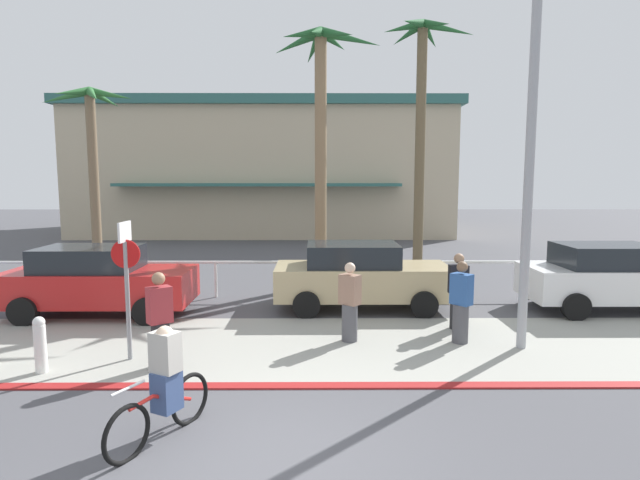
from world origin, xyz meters
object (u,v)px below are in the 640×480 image
(palm_tree_1, at_px, (91,135))
(cyclist_red_0, at_px, (164,386))
(palm_tree_3, at_px, (422,94))
(pedestrian_3, at_px, (458,295))
(pedestrian_0, at_px, (461,306))
(stop_sign_bike_lane, at_px, (126,270))
(car_tan_2, at_px, (360,275))
(palm_tree_2, at_px, (321,99))
(pedestrian_1, at_px, (350,306))
(car_white_3, at_px, (613,277))
(streetlight_curb, at_px, (537,126))
(bollard_0, at_px, (40,344))
(car_red_1, at_px, (98,280))
(pedestrian_2, at_px, (160,324))

(palm_tree_1, bearing_deg, cyclist_red_0, -63.92)
(palm_tree_3, distance_m, pedestrian_3, 9.44)
(cyclist_red_0, relative_size, pedestrian_0, 0.97)
(stop_sign_bike_lane, height_order, car_tan_2, stop_sign_bike_lane)
(cyclist_red_0, height_order, pedestrian_3, pedestrian_3)
(palm_tree_2, bearing_deg, car_tan_2, -72.14)
(pedestrian_1, height_order, pedestrian_3, pedestrian_3)
(stop_sign_bike_lane, xyz_separation_m, palm_tree_1, (-4.91, 10.20, 3.24))
(car_white_3, height_order, pedestrian_0, car_white_3)
(palm_tree_2, bearing_deg, palm_tree_1, 157.80)
(streetlight_curb, distance_m, pedestrian_0, 3.71)
(bollard_0, bearing_deg, palm_tree_3, 50.31)
(cyclist_red_0, bearing_deg, bollard_0, 141.33)
(palm_tree_1, xyz_separation_m, pedestrian_0, (11.25, -9.27, -4.13))
(car_tan_2, xyz_separation_m, cyclist_red_0, (-3.06, -6.60, -0.18))
(car_red_1, xyz_separation_m, pedestrian_2, (2.57, -3.55, -0.07))
(streetlight_curb, relative_size, car_red_1, 1.70)
(streetlight_curb, height_order, car_red_1, streetlight_curb)
(car_red_1, distance_m, pedestrian_2, 4.39)
(pedestrian_0, distance_m, pedestrian_1, 2.24)
(stop_sign_bike_lane, distance_m, bollard_0, 1.85)
(pedestrian_3, bearing_deg, bollard_0, -161.94)
(stop_sign_bike_lane, xyz_separation_m, bollard_0, (-1.28, -0.64, -1.16))
(stop_sign_bike_lane, relative_size, palm_tree_1, 0.38)
(palm_tree_3, bearing_deg, car_tan_2, -114.34)
(palm_tree_3, relative_size, pedestrian_1, 5.38)
(palm_tree_2, bearing_deg, pedestrian_0, -64.50)
(cyclist_red_0, relative_size, pedestrian_1, 1.00)
(car_tan_2, xyz_separation_m, pedestrian_1, (-0.43, -2.69, -0.11))
(stop_sign_bike_lane, distance_m, cyclist_red_0, 3.37)
(pedestrian_1, distance_m, pedestrian_2, 3.71)
(car_tan_2, xyz_separation_m, pedestrian_2, (-3.84, -4.15, -0.07))
(pedestrian_0, bearing_deg, car_tan_2, 122.70)
(car_red_1, xyz_separation_m, pedestrian_0, (8.22, -2.22, -0.09))
(pedestrian_2, bearing_deg, streetlight_curb, 6.61)
(stop_sign_bike_lane, bearing_deg, pedestrian_1, 14.27)
(stop_sign_bike_lane, xyz_separation_m, pedestrian_2, (0.70, -0.41, -0.88))
(car_white_3, xyz_separation_m, pedestrian_3, (-4.34, -1.60, -0.08))
(bollard_0, distance_m, pedestrian_1, 5.66)
(car_tan_2, bearing_deg, pedestrian_3, -42.34)
(car_red_1, relative_size, car_tan_2, 1.00)
(palm_tree_3, xyz_separation_m, pedestrian_1, (-3.05, -8.49, -5.56))
(pedestrian_2, bearing_deg, palm_tree_1, 117.86)
(palm_tree_1, relative_size, pedestrian_2, 3.88)
(pedestrian_2, bearing_deg, car_white_3, 21.02)
(palm_tree_3, distance_m, car_tan_2, 8.38)
(car_tan_2, relative_size, car_white_3, 1.00)
(car_tan_2, bearing_deg, stop_sign_bike_lane, -140.54)
(palm_tree_3, relative_size, car_tan_2, 2.01)
(streetlight_curb, xyz_separation_m, pedestrian_3, (-0.91, 1.53, -3.49))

